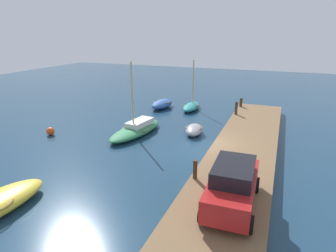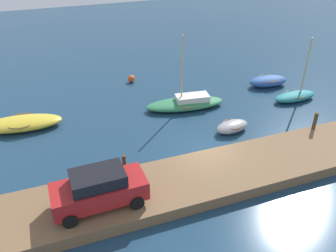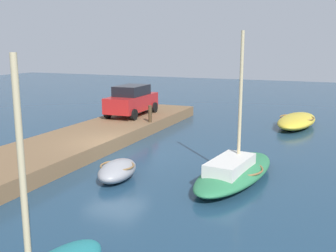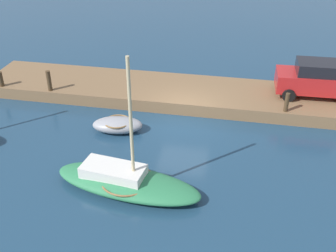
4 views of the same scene
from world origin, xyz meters
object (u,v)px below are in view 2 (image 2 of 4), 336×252
object	(u,v)px
rowboat_blue	(268,81)
dinghy_grey	(232,126)
sailboat_green	(186,103)
marker_buoy	(131,79)
mooring_post_west	(124,163)
parked_car	(99,189)
motorboat_yellow	(21,123)
mooring_post_mid_west	(315,121)
rowboat_teal	(295,96)

from	to	relation	value
rowboat_blue	dinghy_grey	xyz separation A→B (m)	(-6.14, -5.13, -0.07)
sailboat_green	marker_buoy	size ratio (longest dim) A/B	10.14
rowboat_blue	marker_buoy	world-z (taller)	rowboat_blue
rowboat_blue	mooring_post_west	bearing A→B (deg)	-147.13
dinghy_grey	parked_car	size ratio (longest dim) A/B	0.58
motorboat_yellow	mooring_post_mid_west	size ratio (longest dim) A/B	4.89
rowboat_blue	mooring_post_mid_west	xyz separation A→B (m)	(-1.81, -7.44, 0.74)
sailboat_green	rowboat_blue	world-z (taller)	sailboat_green
rowboat_blue	marker_buoy	size ratio (longest dim) A/B	5.75
sailboat_green	motorboat_yellow	bearing A→B (deg)	-178.18
rowboat_teal	sailboat_green	bearing A→B (deg)	166.43
mooring_post_mid_west	marker_buoy	xyz separation A→B (m)	(-8.36, 11.99, -0.87)
mooring_post_west	parked_car	distance (m)	2.59
mooring_post_west	parked_car	world-z (taller)	parked_car
dinghy_grey	mooring_post_mid_west	bearing A→B (deg)	-37.12
motorboat_yellow	marker_buoy	xyz separation A→B (m)	(8.57, 4.69, -0.09)
rowboat_teal	sailboat_green	world-z (taller)	sailboat_green
mooring_post_west	marker_buoy	bearing A→B (deg)	73.57
rowboat_blue	parked_car	xyz separation A→B (m)	(-15.30, -9.43, 1.13)
rowboat_blue	rowboat_teal	bearing A→B (deg)	-77.27
rowboat_blue	dinghy_grey	world-z (taller)	rowboat_blue
rowboat_teal	rowboat_blue	distance (m)	2.91
rowboat_teal	parked_car	distance (m)	17.08
rowboat_teal	mooring_post_west	distance (m)	14.86
motorboat_yellow	rowboat_blue	bearing A→B (deg)	6.70
mooring_post_mid_west	sailboat_green	bearing A→B (deg)	133.10
rowboat_blue	parked_car	world-z (taller)	parked_car
rowboat_teal	dinghy_grey	size ratio (longest dim) A/B	1.92
sailboat_green	marker_buoy	distance (m)	6.25
rowboat_teal	mooring_post_west	world-z (taller)	rowboat_teal
marker_buoy	rowboat_blue	bearing A→B (deg)	-24.11
dinghy_grey	marker_buoy	size ratio (longest dim) A/B	4.25
motorboat_yellow	dinghy_grey	distance (m)	13.55
motorboat_yellow	marker_buoy	size ratio (longest dim) A/B	9.14
motorboat_yellow	rowboat_teal	bearing A→B (deg)	-1.88
rowboat_teal	rowboat_blue	xyz separation A→B (m)	(-0.42, 2.88, 0.06)
rowboat_blue	mooring_post_west	size ratio (longest dim) A/B	3.55
dinghy_grey	motorboat_yellow	bearing A→B (deg)	149.38
sailboat_green	mooring_post_mid_west	xyz separation A→B (m)	(5.86, -6.26, 0.77)
mooring_post_west	mooring_post_mid_west	distance (m)	11.89
rowboat_teal	parked_car	size ratio (longest dim) A/B	1.12
rowboat_blue	parked_car	distance (m)	18.01
sailboat_green	mooring_post_west	xyz separation A→B (m)	(-6.03, -6.26, 0.70)
mooring_post_mid_west	mooring_post_west	bearing A→B (deg)	180.00
sailboat_green	marker_buoy	world-z (taller)	sailboat_green
marker_buoy	parked_car	bearing A→B (deg)	-110.17
rowboat_teal	sailboat_green	distance (m)	8.28
dinghy_grey	rowboat_teal	bearing A→B (deg)	9.85
parked_car	marker_buoy	size ratio (longest dim) A/B	7.27
rowboat_teal	mooring_post_west	size ratio (longest dim) A/B	5.04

